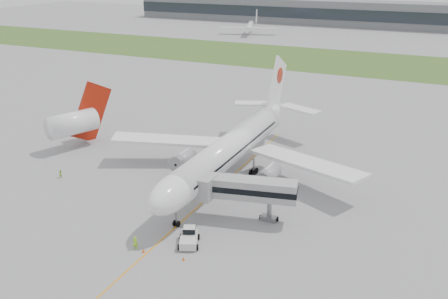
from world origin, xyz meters
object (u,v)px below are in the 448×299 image
at_px(airliner, 233,146).
at_px(pushback_tug, 189,237).
at_px(neighbor_aircraft, 75,122).
at_px(ground_crew_near, 135,243).
at_px(jet_bridge, 243,189).

xyz_separation_m(airliner, pushback_tug, (3.88, -23.15, -4.71)).
relative_size(pushback_tug, neighbor_aircraft, 0.28).
bearing_deg(ground_crew_near, jet_bridge, -145.87).
distance_m(pushback_tug, neighbor_aircraft, 45.64).
distance_m(airliner, ground_crew_near, 27.93).
bearing_deg(neighbor_aircraft, jet_bridge, 1.90).
relative_size(pushback_tug, jet_bridge, 0.32).
distance_m(ground_crew_near, neighbor_aircraft, 43.43).
distance_m(airliner, neighbor_aircraft, 35.10).
height_order(pushback_tug, ground_crew_near, pushback_tug).
distance_m(jet_bridge, neighbor_aircraft, 45.28).
xyz_separation_m(jet_bridge, ground_crew_near, (-9.81, -13.53, -4.04)).
bearing_deg(jet_bridge, ground_crew_near, -138.40).
distance_m(airliner, pushback_tug, 23.94).
bearing_deg(jet_bridge, neighbor_aircraft, 149.35).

